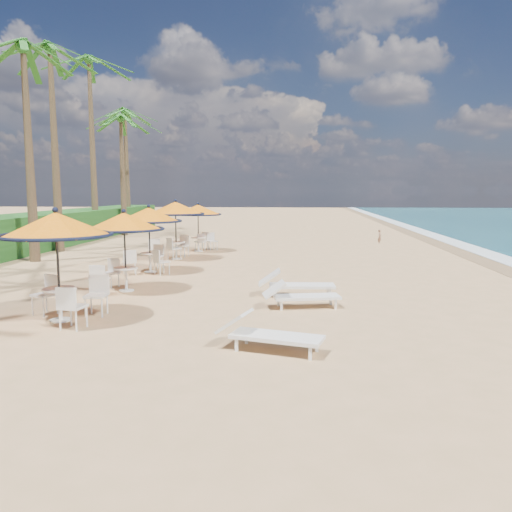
{
  "coord_description": "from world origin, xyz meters",
  "views": [
    {
      "loc": [
        0.41,
        -10.66,
        3.0
      ],
      "look_at": [
        -0.82,
        3.01,
        1.2
      ],
      "focal_mm": 35.0,
      "sensor_mm": 36.0,
      "label": 1
    }
  ],
  "objects_px": {
    "station_2": "(149,223)",
    "lounger_mid": "(299,295)",
    "station_0": "(58,238)",
    "lounger_near": "(266,333)",
    "station_4": "(199,216)",
    "station_1": "(122,229)",
    "station_3": "(175,215)",
    "lounger_far": "(294,284)"
  },
  "relations": [
    {
      "from": "lounger_near",
      "to": "station_2",
      "type": "bearing_deg",
      "value": 134.74
    },
    {
      "from": "station_4",
      "to": "lounger_far",
      "type": "distance_m",
      "value": 11.5
    },
    {
      "from": "station_4",
      "to": "lounger_mid",
      "type": "height_order",
      "value": "station_4"
    },
    {
      "from": "station_0",
      "to": "station_2",
      "type": "bearing_deg",
      "value": 90.28
    },
    {
      "from": "station_1",
      "to": "station_4",
      "type": "height_order",
      "value": "station_1"
    },
    {
      "from": "lounger_mid",
      "to": "lounger_near",
      "type": "bearing_deg",
      "value": -111.12
    },
    {
      "from": "lounger_near",
      "to": "lounger_far",
      "type": "relative_size",
      "value": 0.96
    },
    {
      "from": "lounger_mid",
      "to": "station_1",
      "type": "bearing_deg",
      "value": 150.62
    },
    {
      "from": "station_1",
      "to": "lounger_near",
      "type": "bearing_deg",
      "value": -48.3
    },
    {
      "from": "station_0",
      "to": "lounger_near",
      "type": "xyz_separation_m",
      "value": [
        4.88,
        -1.77,
        -1.59
      ]
    },
    {
      "from": "station_4",
      "to": "lounger_mid",
      "type": "distance_m",
      "value": 12.84
    },
    {
      "from": "station_2",
      "to": "lounger_mid",
      "type": "xyz_separation_m",
      "value": [
        5.51,
        -5.17,
        -1.5
      ]
    },
    {
      "from": "station_2",
      "to": "lounger_far",
      "type": "height_order",
      "value": "station_2"
    },
    {
      "from": "lounger_near",
      "to": "station_3",
      "type": "bearing_deg",
      "value": 126.9
    },
    {
      "from": "station_4",
      "to": "lounger_near",
      "type": "xyz_separation_m",
      "value": [
        4.4,
        -15.28,
        -1.44
      ]
    },
    {
      "from": "station_1",
      "to": "station_2",
      "type": "relative_size",
      "value": 0.98
    },
    {
      "from": "station_1",
      "to": "station_4",
      "type": "relative_size",
      "value": 1.01
    },
    {
      "from": "station_3",
      "to": "lounger_mid",
      "type": "bearing_deg",
      "value": -58.06
    },
    {
      "from": "station_2",
      "to": "lounger_mid",
      "type": "distance_m",
      "value": 7.71
    },
    {
      "from": "station_3",
      "to": "lounger_near",
      "type": "height_order",
      "value": "station_3"
    },
    {
      "from": "station_0",
      "to": "station_1",
      "type": "distance_m",
      "value": 3.47
    },
    {
      "from": "station_2",
      "to": "lounger_mid",
      "type": "bearing_deg",
      "value": -43.17
    },
    {
      "from": "station_1",
      "to": "station_2",
      "type": "distance_m",
      "value": 3.48
    },
    {
      "from": "station_3",
      "to": "station_4",
      "type": "xyz_separation_m",
      "value": [
        0.48,
        2.96,
        -0.16
      ]
    },
    {
      "from": "lounger_mid",
      "to": "lounger_far",
      "type": "xyz_separation_m",
      "value": [
        -0.15,
        1.41,
        0.03
      ]
    },
    {
      "from": "lounger_far",
      "to": "lounger_mid",
      "type": "bearing_deg",
      "value": -87.46
    },
    {
      "from": "station_4",
      "to": "lounger_near",
      "type": "bearing_deg",
      "value": -73.95
    },
    {
      "from": "station_1",
      "to": "lounger_mid",
      "type": "xyz_separation_m",
      "value": [
        5.26,
        -1.7,
        -1.55
      ]
    },
    {
      "from": "station_0",
      "to": "station_1",
      "type": "xyz_separation_m",
      "value": [
        0.22,
        3.47,
        -0.05
      ]
    },
    {
      "from": "lounger_mid",
      "to": "lounger_far",
      "type": "distance_m",
      "value": 1.42
    },
    {
      "from": "station_0",
      "to": "station_4",
      "type": "relative_size",
      "value": 1.08
    },
    {
      "from": "station_2",
      "to": "lounger_mid",
      "type": "relative_size",
      "value": 1.21
    },
    {
      "from": "station_2",
      "to": "lounger_near",
      "type": "distance_m",
      "value": 10.11
    },
    {
      "from": "station_1",
      "to": "lounger_mid",
      "type": "height_order",
      "value": "station_1"
    },
    {
      "from": "station_1",
      "to": "lounger_near",
      "type": "xyz_separation_m",
      "value": [
        4.66,
        -5.23,
        -1.54
      ]
    },
    {
      "from": "station_3",
      "to": "lounger_far",
      "type": "bearing_deg",
      "value": -54.12
    },
    {
      "from": "station_4",
      "to": "lounger_mid",
      "type": "relative_size",
      "value": 1.17
    },
    {
      "from": "station_1",
      "to": "station_4",
      "type": "bearing_deg",
      "value": 88.49
    },
    {
      "from": "lounger_far",
      "to": "station_4",
      "type": "bearing_deg",
      "value": 111.82
    },
    {
      "from": "station_1",
      "to": "lounger_mid",
      "type": "relative_size",
      "value": 1.19
    },
    {
      "from": "station_1",
      "to": "station_2",
      "type": "xyz_separation_m",
      "value": [
        -0.25,
        3.47,
        -0.05
      ]
    },
    {
      "from": "station_2",
      "to": "station_3",
      "type": "distance_m",
      "value": 3.61
    }
  ]
}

